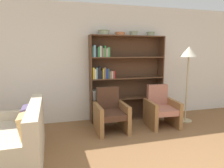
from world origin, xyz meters
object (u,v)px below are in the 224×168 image
at_px(bowl_sage, 134,33).
at_px(armchair_cushioned, 161,109).
at_px(floor_lamp, 189,57).
at_px(bowl_terracotta, 120,34).
at_px(bowl_olive, 151,34).
at_px(couch, 15,142).
at_px(bookshelf, 120,80).
at_px(bowl_cream, 104,32).
at_px(armchair_leather, 110,113).

xyz_separation_m(bowl_sage, armchair_cushioned, (0.45, -0.62, -1.71)).
xyz_separation_m(bowl_sage, floor_lamp, (1.16, -0.54, -0.55)).
distance_m(bowl_terracotta, bowl_olive, 0.78).
xyz_separation_m(bowl_terracotta, bowl_sage, (0.34, 0.00, 0.02)).
height_order(bowl_terracotta, floor_lamp, bowl_terracotta).
bearing_deg(couch, bowl_olive, -65.85).
xyz_separation_m(bookshelf, armchair_cushioned, (0.77, -0.64, -0.60)).
relative_size(bowl_cream, armchair_cushioned, 0.29).
height_order(bookshelf, bowl_terracotta, bowl_terracotta).
bearing_deg(bowl_sage, bowl_terracotta, 180.00).
xyz_separation_m(bowl_olive, floor_lamp, (0.72, -0.54, -0.55)).
height_order(bowl_sage, armchair_leather, bowl_sage).
distance_m(couch, armchair_cushioned, 2.99).
height_order(bowl_sage, armchair_cushioned, bowl_sage).
bearing_deg(bowl_olive, couch, -154.21).
bearing_deg(bowl_terracotta, bowl_olive, 0.00).
relative_size(bowl_sage, floor_lamp, 0.12).
bearing_deg(bowl_olive, bookshelf, 178.61).
distance_m(bowl_sage, armchair_leather, 1.96).
bearing_deg(armchair_cushioned, bowl_terracotta, -35.38).
bearing_deg(bowl_olive, bowl_cream, -180.00).
xyz_separation_m(armchair_cushioned, floor_lamp, (0.71, 0.08, 1.16)).
distance_m(bowl_olive, armchair_cushioned, 1.82).
relative_size(bookshelf, armchair_leather, 2.26).
distance_m(armchair_leather, floor_lamp, 2.22).
bearing_deg(bowl_olive, armchair_cushioned, -89.56).
relative_size(bowl_terracotta, floor_lamp, 0.14).
distance_m(bowl_olive, floor_lamp, 1.05).
xyz_separation_m(bowl_terracotta, floor_lamp, (1.49, -0.54, -0.53)).
height_order(bookshelf, bowl_cream, bowl_cream).
bearing_deg(couch, bowl_terracotta, -58.14).
bearing_deg(couch, bowl_sage, -61.93).
height_order(armchair_leather, armchair_cushioned, same).
distance_m(bowl_sage, bowl_olive, 0.44).
height_order(bowl_olive, floor_lamp, bowl_olive).
bearing_deg(floor_lamp, bowl_cream, 163.98).
xyz_separation_m(bowl_terracotta, couch, (-2.10, -1.39, -1.78)).
height_order(bookshelf, armchair_leather, bookshelf).
distance_m(bowl_cream, bowl_olive, 1.16).
bearing_deg(bookshelf, bowl_sage, -3.26).
distance_m(bowl_olive, armchair_leather, 2.16).
xyz_separation_m(bowl_cream, bowl_olive, (1.16, 0.00, -0.01)).
bearing_deg(armchair_leather, bowl_olive, -153.34).
distance_m(bowl_cream, couch, 2.85).
xyz_separation_m(bookshelf, bowl_sage, (0.33, -0.02, 1.10)).
height_order(bowl_cream, armchair_cushioned, bowl_cream).
relative_size(bowl_cream, bowl_olive, 1.28).
relative_size(bowl_olive, couch, 0.12).
distance_m(bowl_cream, bowl_terracotta, 0.38).
bearing_deg(bowl_cream, couch, -141.01).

